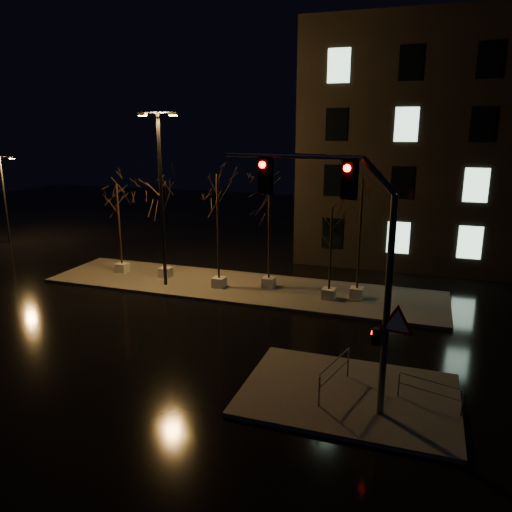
% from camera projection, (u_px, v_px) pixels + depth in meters
% --- Properties ---
extents(ground, '(90.00, 90.00, 0.00)m').
position_uv_depth(ground, '(191.00, 328.00, 22.12)').
color(ground, black).
rests_on(ground, ground).
extents(median, '(22.00, 5.00, 0.15)m').
position_uv_depth(median, '(239.00, 287.00, 27.60)').
color(median, '#4F4D47').
rests_on(median, ground).
extents(sidewalk_corner, '(7.00, 5.00, 0.15)m').
position_uv_depth(sidewalk_corner, '(349.00, 394.00, 16.55)').
color(sidewalk_corner, '#4F4D47').
rests_on(sidewalk_corner, ground).
extents(building, '(25.00, 12.00, 15.00)m').
position_uv_depth(building, '(506.00, 145.00, 32.31)').
color(building, black).
rests_on(building, ground).
extents(tree_0, '(1.80, 1.80, 5.47)m').
position_uv_depth(tree_0, '(118.00, 204.00, 29.15)').
color(tree_0, '#BBB7AE').
rests_on(tree_0, median).
extents(tree_1, '(1.80, 1.80, 5.38)m').
position_uv_depth(tree_1, '(163.00, 208.00, 28.21)').
color(tree_1, '#BBB7AE').
rests_on(tree_1, median).
extents(tree_2, '(1.80, 1.80, 6.30)m').
position_uv_depth(tree_2, '(217.00, 200.00, 26.14)').
color(tree_2, '#BBB7AE').
rests_on(tree_2, median).
extents(tree_3, '(1.80, 1.80, 5.75)m').
position_uv_depth(tree_3, '(269.00, 208.00, 26.24)').
color(tree_3, '#BBB7AE').
rests_on(tree_3, median).
extents(tree_4, '(1.80, 1.80, 4.82)m').
position_uv_depth(tree_4, '(331.00, 229.00, 24.56)').
color(tree_4, '#BBB7AE').
rests_on(tree_4, median).
extents(tree_5, '(1.80, 1.80, 6.29)m').
position_uv_depth(tree_5, '(361.00, 206.00, 24.44)').
color(tree_5, '#BBB7AE').
rests_on(tree_5, median).
extents(traffic_signal_mast, '(6.28, 1.22, 7.77)m').
position_uv_depth(traffic_signal_mast, '(348.00, 247.00, 14.64)').
color(traffic_signal_mast, '#56585D').
rests_on(traffic_signal_mast, sidewalk_corner).
extents(streetlight_main, '(2.33, 0.41, 9.30)m').
position_uv_depth(streetlight_main, '(161.00, 188.00, 26.48)').
color(streetlight_main, black).
rests_on(streetlight_main, median).
extents(streetlight_far, '(1.29, 0.41, 6.59)m').
position_uv_depth(streetlight_far, '(5.00, 196.00, 37.62)').
color(streetlight_far, black).
rests_on(streetlight_far, ground).
extents(guard_rail_a, '(1.94, 0.62, 0.87)m').
position_uv_depth(guard_rail_a, '(430.00, 389.00, 15.60)').
color(guard_rail_a, '#56585D').
rests_on(guard_rail_a, sidewalk_corner).
extents(guard_rail_b, '(0.62, 2.28, 1.11)m').
position_uv_depth(guard_rail_b, '(335.00, 371.00, 16.47)').
color(guard_rail_b, '#56585D').
rests_on(guard_rail_b, sidewalk_corner).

